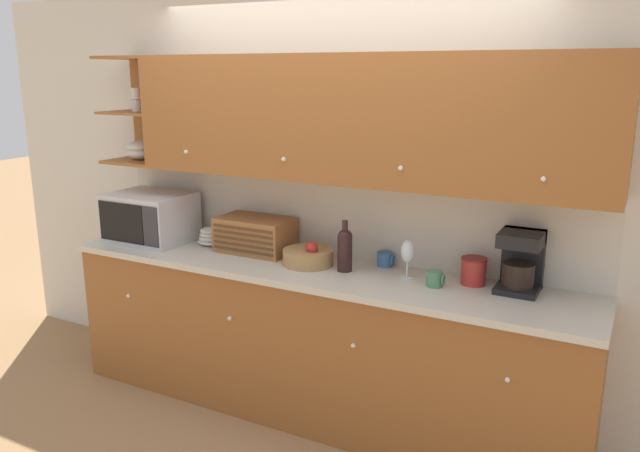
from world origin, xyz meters
The scene contains 15 objects.
ground_plane centered at (0.00, 0.00, 0.00)m, with size 24.00×24.00×0.00m, color #9E754C.
wall_back centered at (0.00, 0.03, 1.30)m, with size 5.64×0.06×2.60m.
counter_unit centered at (0.00, -0.29, 0.48)m, with size 3.26×0.61×0.95m.
backsplash_panel centered at (0.00, -0.01, 1.21)m, with size 3.24×0.01×0.52m.
upper_cabinets centered at (0.17, -0.18, 1.82)m, with size 3.24×0.39×0.71m.
microwave centered at (-1.27, -0.28, 1.12)m, with size 0.54×0.43×0.33m.
bowl_stack_on_counter centered at (-0.84, -0.16, 1.01)m, with size 0.19×0.19×0.12m.
bread_box centered at (-0.49, -0.17, 1.07)m, with size 0.48×0.29×0.22m.
fruit_basket centered at (-0.05, -0.26, 1.00)m, with size 0.30×0.30×0.15m.
wine_bottle centered at (0.20, -0.26, 1.09)m, with size 0.09×0.09×0.30m.
mug centered at (0.37, -0.07, 1.00)m, with size 0.10×0.09×0.09m.
wine_glass centered at (0.56, -0.22, 1.11)m, with size 0.08×0.08×0.22m.
mug_blue_second centered at (0.74, -0.28, 1.00)m, with size 0.10×0.09×0.09m.
storage_canister centered at (0.92, -0.14, 1.03)m, with size 0.14×0.14×0.15m.
coffee_maker centered at (1.15, -0.12, 1.12)m, with size 0.22×0.24×0.32m.
Camera 1 is at (1.69, -3.39, 2.09)m, focal length 35.00 mm.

